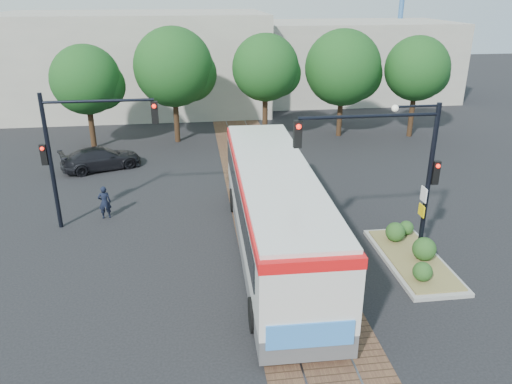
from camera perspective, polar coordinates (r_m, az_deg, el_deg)
ground at (r=19.99m, az=3.54°, el=-7.45°), size 120.00×120.00×0.00m
trackbed at (r=23.48m, az=1.71°, el=-2.63°), size 3.60×40.00×0.02m
tree_row at (r=34.12m, az=0.47°, el=13.81°), size 26.40×5.60×7.67m
warehouses at (r=46.25m, az=-3.92°, el=14.72°), size 40.00×13.00×8.00m
city_bus at (r=19.45m, az=2.13°, el=-1.69°), size 3.14×13.47×3.59m
traffic_island at (r=20.50m, az=17.49°, el=-6.68°), size 2.20×5.20×1.13m
signal_pole_main at (r=18.69m, az=16.05°, el=3.50°), size 5.49×0.46×6.00m
signal_pole_left at (r=22.39m, az=-19.92°, el=5.31°), size 4.99×0.34×6.00m
officer at (r=23.91m, az=-16.92°, el=-1.13°), size 0.63×0.47×1.57m
parked_car at (r=30.60m, az=-17.30°, el=3.70°), size 4.90×3.35×1.32m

